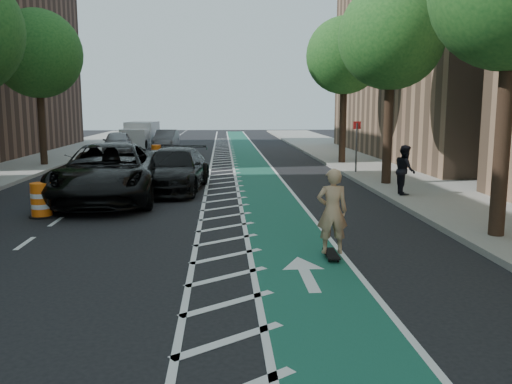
{
  "coord_description": "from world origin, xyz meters",
  "views": [
    {
      "loc": [
        1.43,
        -12.6,
        3.19
      ],
      "look_at": [
        2.24,
        0.43,
        1.1
      ],
      "focal_mm": 38.0,
      "sensor_mm": 36.0,
      "label": 1
    }
  ],
  "objects": [
    {
      "name": "tree_l_d",
      "position": [
        -7.9,
        16.0,
        5.77
      ],
      "size": [
        4.2,
        4.2,
        7.9
      ],
      "color": "#382619",
      "rests_on": "ground"
    },
    {
      "name": "bike_lane",
      "position": [
        3.0,
        10.0,
        0.01
      ],
      "size": [
        2.0,
        90.0,
        0.01
      ],
      "primitive_type": "cube",
      "color": "#17513D",
      "rests_on": "ground"
    },
    {
      "name": "curb_left",
      "position": [
        -7.05,
        10.0,
        0.08
      ],
      "size": [
        0.12,
        90.0,
        0.16
      ],
      "primitive_type": "cube",
      "color": "gray",
      "rests_on": "ground"
    },
    {
      "name": "barrel_b",
      "position": [
        -1.8,
        14.0,
        0.43
      ],
      "size": [
        0.67,
        0.67,
        0.91
      ],
      "color": "#E0570B",
      "rests_on": "ground"
    },
    {
      "name": "suv_near",
      "position": [
        -2.4,
        5.79,
        0.96
      ],
      "size": [
        3.51,
        7.05,
        1.92
      ],
      "primitive_type": "imported",
      "rotation": [
        0.0,
        0.0,
        0.05
      ],
      "color": "black",
      "rests_on": "ground"
    },
    {
      "name": "curb_right",
      "position": [
        7.05,
        10.0,
        0.08
      ],
      "size": [
        0.12,
        90.0,
        0.16
      ],
      "primitive_type": "cube",
      "color": "gray",
      "rests_on": "ground"
    },
    {
      "name": "tree_r_c",
      "position": [
        7.9,
        8.0,
        5.77
      ],
      "size": [
        4.2,
        4.2,
        7.9
      ],
      "color": "#382619",
      "rests_on": "ground"
    },
    {
      "name": "barrel_c",
      "position": [
        -2.4,
        19.0,
        0.45
      ],
      "size": [
        0.69,
        0.69,
        0.95
      ],
      "color": "#EB5E0C",
      "rests_on": "ground"
    },
    {
      "name": "sidewalk_right",
      "position": [
        9.5,
        10.0,
        0.07
      ],
      "size": [
        5.0,
        90.0,
        0.15
      ],
      "primitive_type": "cube",
      "color": "gray",
      "rests_on": "ground"
    },
    {
      "name": "sign_post",
      "position": [
        7.6,
        12.0,
        1.35
      ],
      "size": [
        0.35,
        0.08,
        2.47
      ],
      "color": "#4C4C4C",
      "rests_on": "ground"
    },
    {
      "name": "suv_far",
      "position": [
        -0.41,
        7.83,
        0.79
      ],
      "size": [
        2.76,
        5.66,
        1.59
      ],
      "primitive_type": "imported",
      "rotation": [
        0.0,
        0.0,
        -0.1
      ],
      "color": "black",
      "rests_on": "ground"
    },
    {
      "name": "tree_r_d",
      "position": [
        7.9,
        16.0,
        5.77
      ],
      "size": [
        4.2,
        4.2,
        7.9
      ],
      "color": "#382619",
      "rests_on": "ground"
    },
    {
      "name": "skateboard",
      "position": [
        3.7,
        -1.67,
        0.1
      ],
      "size": [
        0.28,
        0.89,
        0.12
      ],
      "rotation": [
        0.0,
        0.0,
        -0.03
      ],
      "color": "black",
      "rests_on": "ground"
    },
    {
      "name": "barrel_a",
      "position": [
        -3.8,
        3.11,
        0.47
      ],
      "size": [
        0.73,
        0.73,
        1.0
      ],
      "color": "#FF650D",
      "rests_on": "ground"
    },
    {
      "name": "pedestrian",
      "position": [
        7.7,
        5.55,
        1.01
      ],
      "size": [
        0.74,
        0.9,
        1.71
      ],
      "primitive_type": "imported",
      "rotation": [
        0.0,
        0.0,
        1.45
      ],
      "color": "black",
      "rests_on": "sidewalk_right"
    },
    {
      "name": "ground",
      "position": [
        0.0,
        0.0,
        0.0
      ],
      "size": [
        120.0,
        120.0,
        0.0
      ],
      "primitive_type": "plane",
      "color": "black",
      "rests_on": "ground"
    },
    {
      "name": "car_grey",
      "position": [
        -2.8,
        28.88,
        0.69
      ],
      "size": [
        1.64,
        4.27,
        1.39
      ],
      "primitive_type": "imported",
      "rotation": [
        0.0,
        0.0,
        -0.04
      ],
      "color": "#5D5C62",
      "rests_on": "ground"
    },
    {
      "name": "car_silver",
      "position": [
        -5.55,
        24.05,
        0.76
      ],
      "size": [
        2.32,
        4.65,
        1.52
      ],
      "primitive_type": "imported",
      "rotation": [
        0.0,
        0.0,
        0.12
      ],
      "color": "gray",
      "rests_on": "ground"
    },
    {
      "name": "buffer_strip",
      "position": [
        1.5,
        10.0,
        0.01
      ],
      "size": [
        1.4,
        90.0,
        0.01
      ],
      "primitive_type": "cube",
      "color": "silver",
      "rests_on": "ground"
    },
    {
      "name": "box_truck",
      "position": [
        -4.97,
        30.45,
        0.89
      ],
      "size": [
        2.54,
        4.81,
        1.92
      ],
      "rotation": [
        0.0,
        0.0,
        -0.11
      ],
      "color": "silver",
      "rests_on": "ground"
    },
    {
      "name": "skateboarder",
      "position": [
        3.7,
        -1.67,
        1.02
      ],
      "size": [
        0.67,
        0.45,
        1.79
      ],
      "primitive_type": "imported",
      "rotation": [
        0.0,
        0.0,
        3.11
      ],
      "color": "tan",
      "rests_on": "skateboard"
    }
  ]
}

